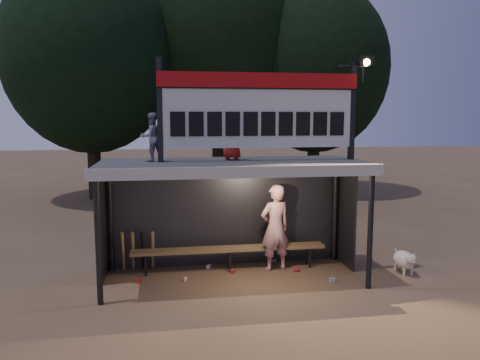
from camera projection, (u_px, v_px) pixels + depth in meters
name	position (u px, v px, depth m)	size (l,w,h in m)	color
ground	(233.00, 279.00, 9.17)	(80.00, 80.00, 0.00)	brown
player	(275.00, 228.00, 9.60)	(0.65, 0.43, 1.79)	white
child_a	(152.00, 137.00, 8.69)	(0.44, 0.34, 0.91)	slate
child_b	(232.00, 136.00, 9.07)	(0.45, 0.29, 0.93)	maroon
dugout_shelter	(231.00, 184.00, 9.16)	(5.10, 2.08, 2.32)	#3E3E40
scoreboard_assembly	(262.00, 108.00, 8.81)	(4.10, 0.27, 1.99)	black
bench	(229.00, 250.00, 9.65)	(4.00, 0.35, 0.48)	olive
tree_left	(90.00, 54.00, 17.61)	(6.46, 6.46, 9.27)	#2F1E15
tree_mid	(217.00, 46.00, 19.77)	(7.22, 7.22, 10.36)	#322216
tree_right	(315.00, 69.00, 19.55)	(6.08, 6.08, 8.72)	#2F1F15
dog	(405.00, 260.00, 9.46)	(0.36, 0.81, 0.49)	white
bats	(138.00, 250.00, 9.62)	(0.68, 0.35, 0.84)	#9E7D4A
litter	(239.00, 272.00, 9.42)	(3.79, 1.47, 0.08)	#B12C1E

